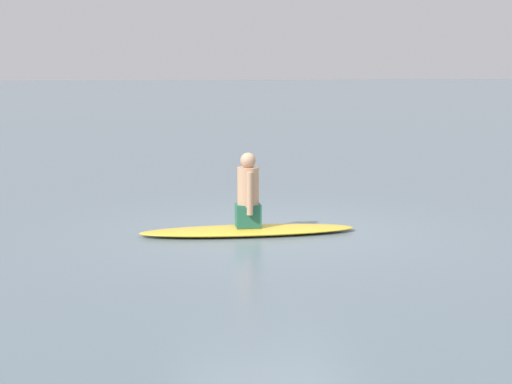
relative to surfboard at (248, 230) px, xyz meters
The scene contains 3 objects.
ground_plane 0.36m from the surfboard, 93.69° to the right, with size 400.00×400.00×0.00m, color slate.
surfboard is the anchor object (origin of this frame).
person_paddler 0.51m from the surfboard, 82.87° to the left, with size 0.45×0.39×1.02m.
Camera 1 is at (-9.32, 3.90, 2.19)m, focal length 52.31 mm.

